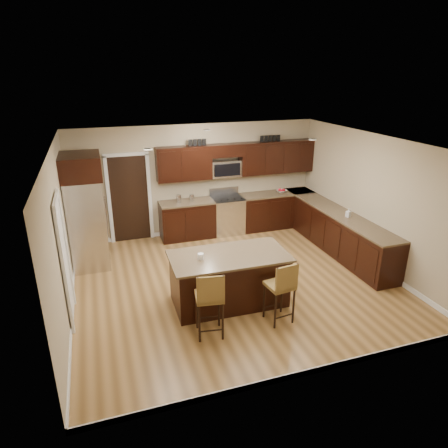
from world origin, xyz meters
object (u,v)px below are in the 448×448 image
object	(u,v)px
range	(227,215)
stool_left	(210,297)
stool_right	(282,286)
refrigerator	(86,211)
island	(229,280)

from	to	relation	value
range	stool_left	xyz separation A→B (m)	(-1.61, -3.96, 0.22)
stool_right	refrigerator	size ratio (longest dim) A/B	0.46
stool_left	island	bearing A→B (deg)	63.40
range	refrigerator	distance (m)	3.47
stool_right	island	bearing A→B (deg)	118.11
range	island	distance (m)	3.27
stool_left	refrigerator	world-z (taller)	refrigerator
stool_left	stool_right	size ratio (longest dim) A/B	1.03
stool_right	refrigerator	bearing A→B (deg)	125.05
refrigerator	island	bearing A→B (deg)	-45.52
range	stool_right	xyz separation A→B (m)	(-0.42, -3.95, 0.20)
range	island	xyz separation A→B (m)	(-1.02, -3.11, -0.04)
island	stool_right	distance (m)	1.06
range	stool_left	size ratio (longest dim) A/B	1.00
island	stool_left	xyz separation A→B (m)	(-0.60, -0.84, 0.26)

